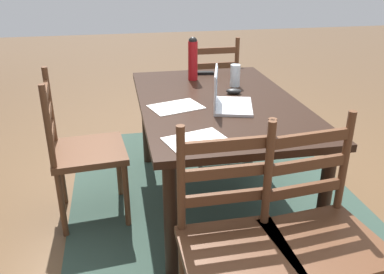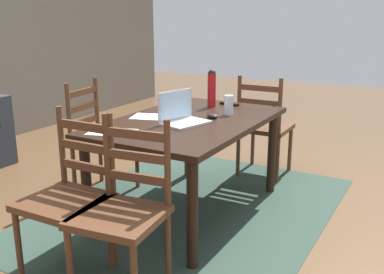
% 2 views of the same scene
% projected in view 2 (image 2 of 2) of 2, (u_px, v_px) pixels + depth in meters
% --- Properties ---
extents(ground_plane, '(14.00, 14.00, 0.00)m').
position_uv_depth(ground_plane, '(190.00, 211.00, 3.51)').
color(ground_plane, brown).
extents(area_rug, '(2.58, 1.97, 0.01)m').
position_uv_depth(area_rug, '(190.00, 210.00, 3.51)').
color(area_rug, '#2D4238').
rests_on(area_rug, ground).
extents(dining_table, '(1.53, 0.97, 0.73)m').
position_uv_depth(dining_table, '(190.00, 131.00, 3.34)').
color(dining_table, black).
rests_on(dining_table, ground).
extents(chair_far_head, '(0.48, 0.48, 0.95)m').
position_uv_depth(chair_far_head, '(101.00, 139.00, 3.79)').
color(chair_far_head, '#56331E').
rests_on(chair_far_head, ground).
extents(chair_right_near, '(0.44, 0.44, 0.95)m').
position_uv_depth(chair_right_near, '(264.00, 127.00, 4.18)').
color(chair_right_near, '#56331E').
rests_on(chair_right_near, ground).
extents(chair_left_far, '(0.44, 0.44, 0.95)m').
position_uv_depth(chair_left_far, '(70.00, 198.00, 2.59)').
color(chair_left_far, '#56331E').
rests_on(chair_left_far, ground).
extents(chair_left_near, '(0.49, 0.49, 0.95)m').
position_uv_depth(chair_left_near, '(123.00, 212.00, 2.41)').
color(chair_left_near, '#56331E').
rests_on(chair_left_near, ground).
extents(laptop, '(0.37, 0.30, 0.23)m').
position_uv_depth(laptop, '(181.00, 115.00, 3.18)').
color(laptop, silver).
rests_on(laptop, dining_table).
extents(water_bottle, '(0.07, 0.07, 0.31)m').
position_uv_depth(water_bottle, '(212.00, 88.00, 3.71)').
color(water_bottle, '#A81419').
rests_on(water_bottle, dining_table).
extents(drinking_glass, '(0.07, 0.07, 0.15)m').
position_uv_depth(drinking_glass, '(229.00, 105.00, 3.44)').
color(drinking_glass, silver).
rests_on(drinking_glass, dining_table).
extents(computer_mouse, '(0.09, 0.11, 0.03)m').
position_uv_depth(computer_mouse, '(212.00, 116.00, 3.34)').
color(computer_mouse, black).
rests_on(computer_mouse, dining_table).
extents(tv_remote, '(0.07, 0.17, 0.02)m').
position_uv_depth(tv_remote, '(229.00, 104.00, 3.82)').
color(tv_remote, black).
rests_on(tv_remote, dining_table).
extents(paper_stack_left, '(0.28, 0.34, 0.00)m').
position_uv_depth(paper_stack_left, '(112.00, 132.00, 2.95)').
color(paper_stack_left, white).
rests_on(paper_stack_left, dining_table).
extents(paper_stack_right, '(0.29, 0.35, 0.00)m').
position_uv_depth(paper_stack_right, '(152.00, 117.00, 3.38)').
color(paper_stack_right, white).
rests_on(paper_stack_right, dining_table).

